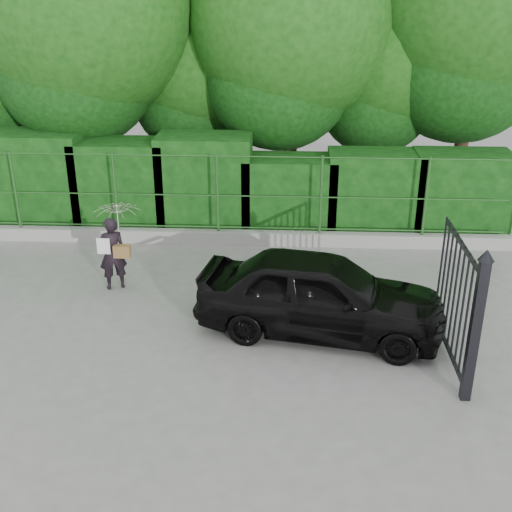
{
  "coord_description": "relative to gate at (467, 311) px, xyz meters",
  "views": [
    {
      "loc": [
        1.97,
        -9.07,
        5.65
      ],
      "look_at": [
        1.43,
        1.3,
        1.1
      ],
      "focal_mm": 45.0,
      "sensor_mm": 36.0,
      "label": 1
    }
  ],
  "objects": [
    {
      "name": "trees",
      "position": [
        -3.46,
        8.46,
        3.43
      ],
      "size": [
        17.1,
        6.15,
        8.08
      ],
      "color": "black",
      "rests_on": "ground"
    },
    {
      "name": "ground",
      "position": [
        -4.6,
        0.72,
        -1.19
      ],
      "size": [
        80.0,
        80.0,
        0.0
      ],
      "primitive_type": "plane",
      "color": "gray"
    },
    {
      "name": "fence",
      "position": [
        -4.38,
        5.22,
        0.01
      ],
      "size": [
        14.13,
        0.06,
        1.8
      ],
      "color": "#23541F",
      "rests_on": "kerb"
    },
    {
      "name": "car",
      "position": [
        -2.04,
        1.37,
        -0.48
      ],
      "size": [
        4.42,
        2.43,
        1.42
      ],
      "primitive_type": "imported",
      "rotation": [
        0.0,
        0.0,
        1.38
      ],
      "color": "black",
      "rests_on": "ground"
    },
    {
      "name": "gate",
      "position": [
        0.0,
        0.0,
        0.0
      ],
      "size": [
        0.22,
        2.33,
        2.36
      ],
      "color": "black",
      "rests_on": "ground"
    },
    {
      "name": "kerb",
      "position": [
        -4.6,
        5.22,
        -1.04
      ],
      "size": [
        14.0,
        0.25,
        0.3
      ],
      "primitive_type": "cube",
      "color": "#9E9E99",
      "rests_on": "ground"
    },
    {
      "name": "woman",
      "position": [
        -5.89,
        2.88,
        -0.04
      ],
      "size": [
        0.9,
        0.89,
        1.73
      ],
      "color": "black",
      "rests_on": "ground"
    },
    {
      "name": "hedge",
      "position": [
        -4.78,
        6.22,
        -0.15
      ],
      "size": [
        14.2,
        1.2,
        2.3
      ],
      "color": "black",
      "rests_on": "ground"
    }
  ]
}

